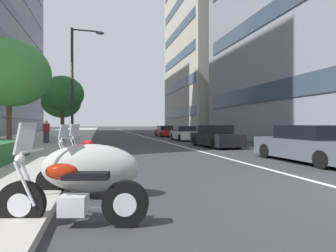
# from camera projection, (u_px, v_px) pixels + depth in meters

# --- Properties ---
(sidewalk_right_plaza) EXTENTS (160.00, 10.25, 0.15)m
(sidewalk_right_plaza) POSITION_uv_depth(u_px,v_px,m) (49.00, 136.00, 31.46)
(sidewalk_right_plaza) COLOR #A39E93
(sidewalk_right_plaza) RESTS_ON ground
(lane_centre_stripe) EXTENTS (110.00, 0.16, 0.01)m
(lane_centre_stripe) POSITION_uv_depth(u_px,v_px,m) (136.00, 134.00, 39.16)
(lane_centre_stripe) COLOR silver
(lane_centre_stripe) RESTS_ON ground
(motorcycle_mid_row) EXTENTS (0.76, 2.11, 1.49)m
(motorcycle_mid_row) POSITION_uv_depth(u_px,v_px,m) (71.00, 196.00, 3.70)
(motorcycle_mid_row) COLOR black
(motorcycle_mid_row) RESTS_ON ground
(motorcycle_far_end_row) EXTENTS (1.30, 2.12, 1.07)m
(motorcycle_far_end_row) POSITION_uv_depth(u_px,v_px,m) (89.00, 168.00, 5.23)
(motorcycle_far_end_row) COLOR #9E9E99
(motorcycle_far_end_row) RESTS_ON ground
(motorcycle_second_in_row) EXTENTS (0.96, 2.04, 1.47)m
(motorcycle_second_in_row) POSITION_uv_depth(u_px,v_px,m) (85.00, 159.00, 7.68)
(motorcycle_second_in_row) COLOR black
(motorcycle_second_in_row) RESTS_ON ground
(motorcycle_under_tarp) EXTENTS (1.36, 1.91, 1.49)m
(motorcycle_under_tarp) POSITION_uv_depth(u_px,v_px,m) (91.00, 153.00, 9.18)
(motorcycle_under_tarp) COLOR black
(motorcycle_under_tarp) RESTS_ON ground
(car_following_behind) EXTENTS (4.48, 1.86, 1.44)m
(car_following_behind) POSITION_uv_depth(u_px,v_px,m) (308.00, 145.00, 10.13)
(car_following_behind) COLOR #4C515B
(car_following_behind) RESTS_ON ground
(car_approaching_light) EXTENTS (4.59, 1.87, 1.43)m
(car_approaching_light) POSITION_uv_depth(u_px,v_px,m) (215.00, 137.00, 16.96)
(car_approaching_light) COLOR black
(car_approaching_light) RESTS_ON ground
(car_mid_block_traffic) EXTENTS (4.38, 2.02, 1.33)m
(car_mid_block_traffic) POSITION_uv_depth(u_px,v_px,m) (185.00, 134.00, 24.05)
(car_mid_block_traffic) COLOR beige
(car_mid_block_traffic) RESTS_ON ground
(car_lead_in_lane) EXTENTS (4.48, 1.88, 1.33)m
(car_lead_in_lane) POSITION_uv_depth(u_px,v_px,m) (165.00, 131.00, 31.88)
(car_lead_in_lane) COLOR maroon
(car_lead_in_lane) RESTS_ON ground
(street_lamp_with_banners) EXTENTS (1.26, 2.25, 7.96)m
(street_lamp_with_banners) POSITION_uv_depth(u_px,v_px,m) (77.00, 74.00, 17.90)
(street_lamp_with_banners) COLOR #232326
(street_lamp_with_banners) RESTS_ON sidewalk_right_plaza
(street_tree_near_plaza_corner) EXTENTS (3.69, 3.69, 5.29)m
(street_tree_near_plaza_corner) POSITION_uv_depth(u_px,v_px,m) (9.00, 73.00, 12.08)
(street_tree_near_plaza_corner) COLOR #473323
(street_tree_near_plaza_corner) RESTS_ON sidewalk_right_plaza
(street_tree_by_lamp_post) EXTENTS (3.10, 3.10, 4.98)m
(street_tree_by_lamp_post) POSITION_uv_depth(u_px,v_px,m) (63.00, 94.00, 19.60)
(street_tree_by_lamp_post) COLOR #473323
(street_tree_by_lamp_post) RESTS_ON sidewalk_right_plaza
(street_tree_far_plaza) EXTENTS (3.81, 3.81, 5.25)m
(street_tree_far_plaza) POSITION_uv_depth(u_px,v_px,m) (62.00, 102.00, 26.39)
(street_tree_far_plaza) COLOR #473323
(street_tree_far_plaza) RESTS_ON sidewalk_right_plaza
(pedestrian_on_plaza) EXTENTS (0.31, 0.43, 1.62)m
(pedestrian_on_plaza) POSITION_uv_depth(u_px,v_px,m) (46.00, 132.00, 18.58)
(pedestrian_on_plaza) COLOR #2D2D33
(pedestrian_on_plaza) RESTS_ON sidewalk_right_plaza
(office_tower_far_left_down_avenue) EXTENTS (19.16, 17.52, 44.32)m
(office_tower_far_left_down_avenue) POSITION_uv_depth(u_px,v_px,m) (223.00, 12.00, 47.75)
(office_tower_far_left_down_avenue) COLOR #B7B2A3
(office_tower_far_left_down_avenue) RESTS_ON ground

